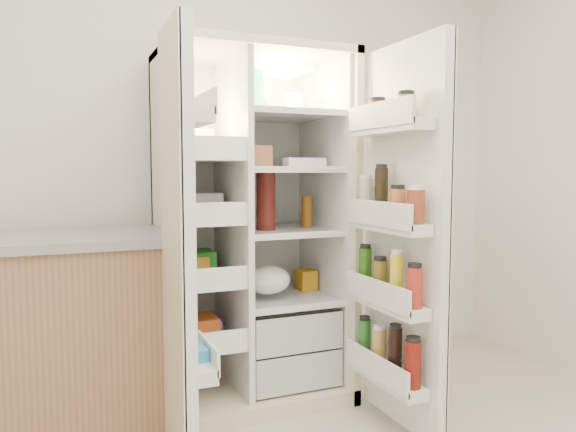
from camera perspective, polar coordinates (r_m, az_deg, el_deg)
name	(u,v)px	position (r m, az deg, el deg)	size (l,w,h in m)	color
wall_back	(204,144)	(3.18, -8.79, 7.50)	(4.00, 0.02, 2.70)	white
refrigerator	(252,255)	(2.93, -3.82, -4.08)	(0.92, 0.70, 1.80)	beige
freezer_door	(179,247)	(2.19, -11.35, -3.23)	(0.15, 0.40, 1.72)	silver
fridge_door	(401,242)	(2.50, 11.70, -2.66)	(0.17, 0.58, 1.72)	silver
kitchen_counter	(24,337)	(2.74, -25.91, -11.35)	(1.25, 0.66, 0.91)	#936649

